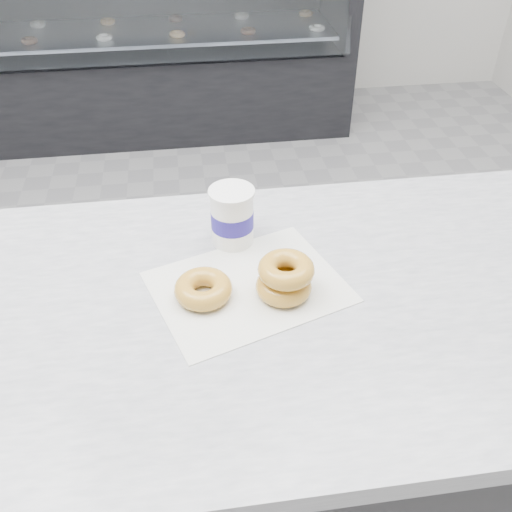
# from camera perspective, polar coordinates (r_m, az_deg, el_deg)

# --- Properties ---
(ground) EXTENTS (5.00, 5.00, 0.00)m
(ground) POSITION_cam_1_polar(r_m,az_deg,el_deg) (2.11, -10.16, -12.20)
(ground) COLOR gray
(ground) RESTS_ON ground
(counter) EXTENTS (3.06, 0.76, 0.90)m
(counter) POSITION_cam_1_polar(r_m,az_deg,el_deg) (1.39, -12.25, -19.29)
(counter) COLOR #333335
(counter) RESTS_ON ground
(display_case) EXTENTS (2.40, 0.74, 1.25)m
(display_case) POSITION_cam_1_polar(r_m,az_deg,el_deg) (3.65, -11.15, 19.88)
(display_case) COLOR black
(display_case) RESTS_ON ground
(wax_paper) EXTENTS (0.41, 0.35, 0.00)m
(wax_paper) POSITION_cam_1_polar(r_m,az_deg,el_deg) (1.07, -0.77, -3.10)
(wax_paper) COLOR silver
(wax_paper) RESTS_ON counter
(donut_single) EXTENTS (0.11, 0.11, 0.04)m
(donut_single) POSITION_cam_1_polar(r_m,az_deg,el_deg) (1.04, -5.29, -3.29)
(donut_single) COLOR gold
(donut_single) RESTS_ON wax_paper
(donut_stack) EXTENTS (0.11, 0.11, 0.07)m
(donut_stack) POSITION_cam_1_polar(r_m,az_deg,el_deg) (1.03, 2.91, -2.19)
(donut_stack) COLOR gold
(donut_stack) RESTS_ON wax_paper
(coffee_cup) EXTENTS (0.11, 0.11, 0.12)m
(coffee_cup) POSITION_cam_1_polar(r_m,az_deg,el_deg) (1.14, -2.40, 4.03)
(coffee_cup) COLOR white
(coffee_cup) RESTS_ON counter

